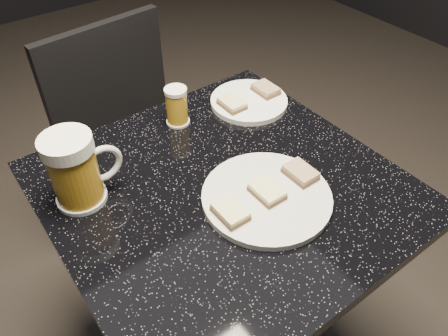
# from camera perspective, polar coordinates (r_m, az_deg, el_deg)

# --- Properties ---
(plate_large) EXTENTS (0.27, 0.27, 0.01)m
(plate_large) POSITION_cam_1_polar(r_m,az_deg,el_deg) (0.90, 5.58, -3.78)
(plate_large) COLOR silver
(plate_large) RESTS_ON table
(plate_small) EXTENTS (0.20, 0.20, 0.01)m
(plate_small) POSITION_cam_1_polar(r_m,az_deg,el_deg) (1.17, 3.27, 8.68)
(plate_small) COLOR white
(plate_small) RESTS_ON table
(table) EXTENTS (0.70, 0.70, 0.75)m
(table) POSITION_cam_1_polar(r_m,az_deg,el_deg) (1.11, 0.00, -11.20)
(table) COLOR black
(table) RESTS_ON floor
(beer_mug) EXTENTS (0.15, 0.10, 0.16)m
(beer_mug) POSITION_cam_1_polar(r_m,az_deg,el_deg) (0.90, -18.81, -0.22)
(beer_mug) COLOR silver
(beer_mug) RESTS_ON table
(beer_tumbler) EXTENTS (0.06, 0.06, 0.10)m
(beer_tumbler) POSITION_cam_1_polar(r_m,az_deg,el_deg) (1.08, -6.19, 8.02)
(beer_tumbler) COLOR silver
(beer_tumbler) RESTS_ON table
(chair) EXTENTS (0.45, 0.45, 0.87)m
(chair) POSITION_cam_1_polar(r_m,az_deg,el_deg) (1.45, -11.28, 2.79)
(chair) COLOR black
(chair) RESTS_ON floor
(canapes_on_plate_large) EXTENTS (0.24, 0.07, 0.02)m
(canapes_on_plate_large) POSITION_cam_1_polar(r_m,az_deg,el_deg) (0.89, 5.64, -3.05)
(canapes_on_plate_large) COLOR #4C3521
(canapes_on_plate_large) RESTS_ON plate_large
(canapes_on_plate_small) EXTENTS (0.16, 0.07, 0.02)m
(canapes_on_plate_small) POSITION_cam_1_polar(r_m,az_deg,el_deg) (1.16, 3.31, 9.35)
(canapes_on_plate_small) COLOR #4C3521
(canapes_on_plate_small) RESTS_ON plate_small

